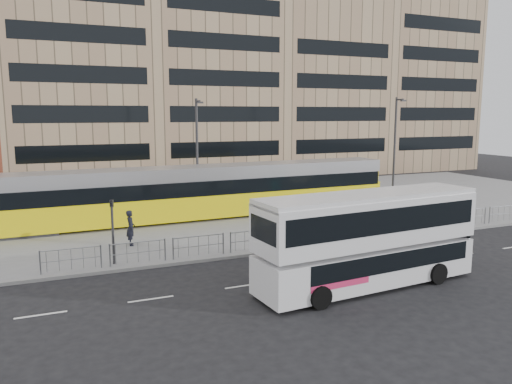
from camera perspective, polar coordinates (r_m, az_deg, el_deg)
name	(u,v)px	position (r m, az deg, el deg)	size (l,w,h in m)	color
ground	(320,248)	(27.57, 7.32, -6.37)	(120.00, 120.00, 0.00)	black
plaza	(240,209)	(38.11, -1.80, -1.90)	(64.00, 24.00, 0.15)	slate
kerb	(319,246)	(27.59, 7.27, -6.19)	(64.00, 0.25, 0.17)	gray
building_row	(182,63)	(59.40, -8.47, 14.33)	(70.40, 18.40, 31.20)	brown
pedestrian_barrier	(346,225)	(28.77, 10.30, -3.77)	(32.07, 0.07, 1.10)	gray
road_markings	(380,266)	(24.91, 14.02, -8.23)	(62.00, 0.12, 0.01)	white
double_decker_bus	(368,237)	(21.43, 12.72, -5.00)	(10.16, 3.14, 4.00)	silver
tram	(185,193)	(33.96, -8.08, -0.12)	(30.45, 3.81, 3.58)	yellow
station_sign	(414,203)	(32.49, 17.60, -1.16)	(2.02, 0.49, 2.35)	#2D2D30
ad_panel	(382,217)	(31.10, 14.15, -2.82)	(0.82, 0.17, 1.53)	#2D2D30
pedestrian	(131,228)	(27.95, -14.14, -3.99)	(0.71, 0.46, 1.93)	black
traffic_light_west	(112,223)	(24.52, -16.09, -3.46)	(0.23, 0.25, 3.10)	#2D2D30
lamp_post_west	(197,152)	(35.34, -6.72, 4.58)	(0.45, 1.04, 8.14)	#2D2D30
lamp_post_east	(395,144)	(43.14, 15.61, 5.29)	(0.45, 1.04, 8.43)	#2D2D30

